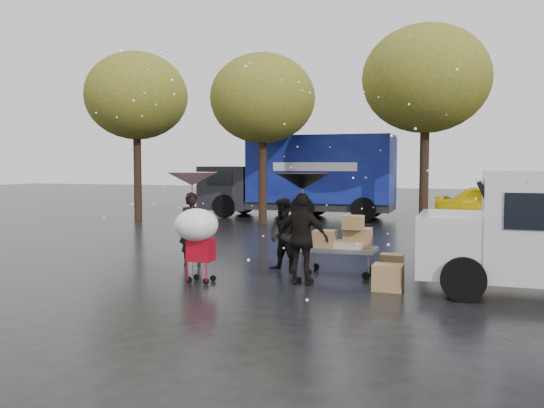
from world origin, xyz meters
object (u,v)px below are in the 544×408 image
(yellow_taxi, at_px, (503,206))
(person_pink, at_px, (192,229))
(blue_truck, at_px, (303,177))
(vendor_cart, at_px, (344,241))
(shopping_cart, at_px, (197,229))
(person_black, at_px, (303,239))

(yellow_taxi, bearing_deg, person_pink, 153.83)
(person_pink, xyz_separation_m, blue_truck, (-0.80, 12.06, 0.92))
(vendor_cart, distance_m, shopping_cart, 3.06)
(person_pink, height_order, person_black, person_black)
(person_black, height_order, shopping_cart, person_black)
(person_black, relative_size, shopping_cart, 1.21)
(blue_truck, bearing_deg, vendor_cart, -70.43)
(person_pink, xyz_separation_m, yellow_taxi, (7.13, 10.28, -0.03))
(person_black, bearing_deg, person_pink, -16.41)
(person_pink, distance_m, person_black, 3.18)
(vendor_cart, height_order, blue_truck, blue_truck)
(blue_truck, relative_size, yellow_taxi, 1.76)
(person_black, height_order, vendor_cart, person_black)
(vendor_cart, height_order, shopping_cart, shopping_cart)
(person_pink, relative_size, vendor_cart, 1.10)
(shopping_cart, bearing_deg, person_black, 17.39)
(yellow_taxi, bearing_deg, shopping_cart, 161.73)
(vendor_cart, bearing_deg, shopping_cart, -145.18)
(person_black, bearing_deg, shopping_cart, 23.26)
(shopping_cart, height_order, blue_truck, blue_truck)
(person_black, relative_size, vendor_cart, 1.16)
(person_pink, xyz_separation_m, person_black, (2.94, -1.21, 0.05))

